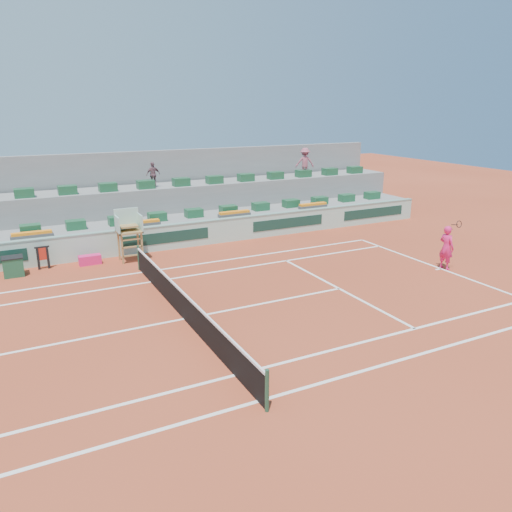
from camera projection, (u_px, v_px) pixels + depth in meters
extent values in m
plane|color=#9B371E|center=(184.00, 319.00, 16.83)|extent=(90.00, 90.00, 0.00)
cube|color=gray|center=(115.00, 233.00, 25.78)|extent=(36.00, 4.00, 1.20)
cube|color=gray|center=(108.00, 214.00, 26.94)|extent=(36.00, 2.40, 2.60)
cube|color=gray|center=(101.00, 193.00, 28.04)|extent=(36.00, 0.40, 4.40)
cube|color=#F21F6D|center=(90.00, 260.00, 22.54)|extent=(0.97, 0.43, 0.43)
imported|color=#774F59|center=(153.00, 175.00, 27.17)|extent=(0.84, 0.45, 1.37)
imported|color=#A05061|center=(305.00, 162.00, 31.15)|extent=(1.31, 1.06, 1.78)
cube|color=white|center=(441.00, 269.00, 21.98)|extent=(0.12, 10.97, 0.01)
cube|color=white|center=(258.00, 401.00, 12.15)|extent=(23.77, 0.12, 0.01)
cube|color=white|center=(142.00, 272.00, 21.50)|extent=(23.77, 0.12, 0.01)
cube|color=white|center=(235.00, 375.00, 13.31)|extent=(23.77, 0.12, 0.01)
cube|color=white|center=(151.00, 282.00, 20.34)|extent=(23.77, 0.12, 0.01)
cube|color=white|center=(339.00, 289.00, 19.60)|extent=(0.12, 8.23, 0.01)
cube|color=white|center=(184.00, 319.00, 16.82)|extent=(12.80, 0.12, 0.01)
cube|color=white|center=(438.00, 269.00, 21.91)|extent=(0.30, 0.12, 0.01)
cube|color=black|center=(183.00, 306.00, 16.69)|extent=(0.03, 11.87, 0.92)
cube|color=white|center=(183.00, 293.00, 16.55)|extent=(0.06, 11.87, 0.07)
cylinder|color=#1F482F|center=(267.00, 391.00, 11.60)|extent=(0.10, 0.10, 1.10)
cylinder|color=#1F482F|center=(139.00, 258.00, 21.73)|extent=(0.10, 0.10, 1.10)
cube|color=#A8D4C0|center=(125.00, 243.00, 23.90)|extent=(36.00, 0.30, 1.20)
cube|color=gray|center=(124.00, 230.00, 23.72)|extent=(36.00, 0.34, 0.06)
cube|color=#14382C|center=(166.00, 238.00, 24.62)|extent=(4.40, 0.02, 0.56)
cube|color=#14382C|center=(289.00, 223.00, 27.65)|extent=(4.40, 0.02, 0.56)
cube|color=#14382C|center=(374.00, 213.00, 30.26)|extent=(4.40, 0.02, 0.56)
cube|color=olive|center=(122.00, 250.00, 22.45)|extent=(0.08, 0.08, 1.35)
cube|color=olive|center=(142.00, 247.00, 22.84)|extent=(0.08, 0.08, 1.35)
cube|color=olive|center=(119.00, 246.00, 23.05)|extent=(0.08, 0.08, 1.35)
cube|color=olive|center=(138.00, 244.00, 23.44)|extent=(0.08, 0.08, 1.35)
cube|color=olive|center=(129.00, 232.00, 22.73)|extent=(1.10, 0.90, 0.08)
cube|color=#A8D4C0|center=(127.00, 219.00, 22.91)|extent=(1.10, 0.08, 1.00)
cube|color=#A8D4C0|center=(117.00, 225.00, 22.40)|extent=(0.06, 0.90, 0.80)
cube|color=#A8D4C0|center=(140.00, 223.00, 22.86)|extent=(0.06, 0.90, 0.80)
cube|color=olive|center=(128.00, 226.00, 22.75)|extent=(0.80, 0.60, 0.08)
cube|color=olive|center=(133.00, 255.00, 22.74)|extent=(0.90, 0.08, 0.06)
cube|color=olive|center=(132.00, 247.00, 22.62)|extent=(0.90, 0.08, 0.06)
cube|color=olive|center=(132.00, 239.00, 22.52)|extent=(0.90, 0.08, 0.06)
cube|color=#1B5330|center=(30.00, 229.00, 23.04)|extent=(0.90, 0.60, 0.44)
cube|color=#1B5330|center=(76.00, 225.00, 23.91)|extent=(0.90, 0.60, 0.44)
cube|color=#1B5330|center=(118.00, 221.00, 24.77)|extent=(0.90, 0.60, 0.44)
cube|color=#1B5330|center=(157.00, 217.00, 25.64)|extent=(0.90, 0.60, 0.44)
cube|color=#1B5330|center=(194.00, 213.00, 26.51)|extent=(0.90, 0.60, 0.44)
cube|color=#1B5330|center=(228.00, 210.00, 27.37)|extent=(0.90, 0.60, 0.44)
cube|color=#1B5330|center=(261.00, 206.00, 28.24)|extent=(0.90, 0.60, 0.44)
cube|color=#1B5330|center=(291.00, 203.00, 29.11)|extent=(0.90, 0.60, 0.44)
cube|color=#1B5330|center=(319.00, 200.00, 29.98)|extent=(0.90, 0.60, 0.44)
cube|color=#1B5330|center=(346.00, 198.00, 30.84)|extent=(0.90, 0.60, 0.44)
cube|color=#1B5330|center=(372.00, 195.00, 31.71)|extent=(0.90, 0.60, 0.44)
cube|color=#1B5330|center=(24.00, 193.00, 24.25)|extent=(0.90, 0.60, 0.44)
cube|color=#1B5330|center=(67.00, 190.00, 25.12)|extent=(0.90, 0.60, 0.44)
cube|color=#1B5330|center=(108.00, 187.00, 25.99)|extent=(0.90, 0.60, 0.44)
cube|color=#1B5330|center=(146.00, 184.00, 26.85)|extent=(0.90, 0.60, 0.44)
cube|color=#1B5330|center=(181.00, 182.00, 27.72)|extent=(0.90, 0.60, 0.44)
cube|color=#1B5330|center=(214.00, 180.00, 28.59)|extent=(0.90, 0.60, 0.44)
cube|color=#1B5330|center=(246.00, 177.00, 29.46)|extent=(0.90, 0.60, 0.44)
cube|color=#1B5330|center=(275.00, 175.00, 30.32)|extent=(0.90, 0.60, 0.44)
cube|color=#1B5330|center=(303.00, 173.00, 31.19)|extent=(0.90, 0.60, 0.44)
cube|color=#1B5330|center=(330.00, 172.00, 32.06)|extent=(0.90, 0.60, 0.44)
cube|color=#1B5330|center=(355.00, 170.00, 32.92)|extent=(0.90, 0.60, 0.44)
cube|color=#4D4D4D|center=(32.00, 236.00, 22.40)|extent=(1.80, 0.36, 0.16)
cube|color=orange|center=(32.00, 233.00, 22.36)|extent=(1.70, 0.32, 0.12)
cube|color=#4D4D4D|center=(142.00, 224.00, 24.57)|extent=(1.80, 0.36, 0.16)
cube|color=orange|center=(142.00, 222.00, 24.52)|extent=(1.70, 0.32, 0.12)
cube|color=#4D4D4D|center=(234.00, 215.00, 26.73)|extent=(1.80, 0.36, 0.16)
cube|color=orange|center=(234.00, 212.00, 26.69)|extent=(1.70, 0.32, 0.12)
cube|color=#4D4D4D|center=(313.00, 207.00, 28.90)|extent=(1.80, 0.36, 0.16)
cube|color=orange|center=(313.00, 204.00, 28.86)|extent=(1.70, 0.32, 0.12)
cube|color=#194D30|center=(13.00, 267.00, 20.96)|extent=(0.79, 0.68, 0.80)
cube|color=black|center=(12.00, 257.00, 20.84)|extent=(0.83, 0.72, 0.04)
cube|color=black|center=(38.00, 259.00, 21.74)|extent=(0.10, 0.10, 1.00)
cube|color=black|center=(48.00, 257.00, 21.92)|extent=(0.10, 0.10, 1.00)
cube|color=black|center=(42.00, 247.00, 21.68)|extent=(0.61, 0.08, 0.06)
cube|color=red|center=(43.00, 254.00, 21.75)|extent=(0.45, 0.04, 0.56)
imported|color=#F21F6D|center=(446.00, 247.00, 21.74)|extent=(0.51, 0.74, 1.94)
cylinder|color=black|center=(455.00, 225.00, 21.17)|extent=(0.03, 0.35, 0.09)
torus|color=black|center=(459.00, 224.00, 20.96)|extent=(0.31, 0.08, 0.31)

